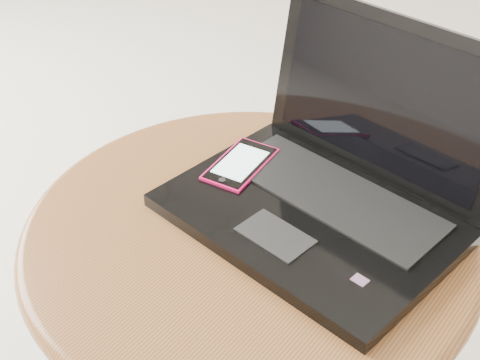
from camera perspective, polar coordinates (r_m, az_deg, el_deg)
The scene contains 4 objects.
table at distance 0.89m, azimuth 0.75°, elevation -8.44°, with size 0.56×0.56×0.44m.
laptop at distance 0.84m, azimuth 7.60°, elevation -0.19°, with size 0.37×0.31×0.22m.
phone_black at distance 0.91m, azimuth 1.07°, elevation 0.83°, with size 0.09×0.12×0.01m.
phone_pink at distance 0.90m, azimuth 0.03°, elevation 1.17°, with size 0.07×0.12×0.01m.
Camera 1 is at (0.48, -0.55, 0.98)m, focal length 51.31 mm.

